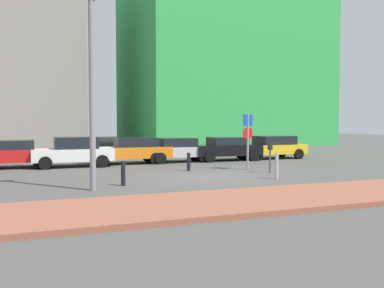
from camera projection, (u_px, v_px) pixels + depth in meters
name	position (u px, v px, depth m)	size (l,w,h in m)	color
ground_plane	(207.00, 177.00, 17.09)	(120.00, 120.00, 0.00)	#4C4947
sidewalk_brick	(283.00, 198.00, 11.93)	(40.00, 3.40, 0.14)	#93513D
parked_car_red	(8.00, 153.00, 20.56)	(4.31, 1.97, 1.39)	red
parked_car_white	(74.00, 151.00, 21.25)	(4.02, 2.01, 1.54)	white
parked_car_orange	(131.00, 150.00, 22.90)	(4.56, 1.95, 1.45)	orange
parked_car_silver	(176.00, 149.00, 23.91)	(4.25, 1.90, 1.39)	#B7BABF
parked_car_black	(226.00, 148.00, 24.90)	(4.18, 2.10, 1.41)	black
parked_car_yellow	(272.00, 147.00, 26.26)	(4.41, 2.11, 1.44)	gold
parking_sign_post	(248.00, 135.00, 19.80)	(0.59, 0.15, 2.69)	gray
parking_meter	(270.00, 154.00, 18.54)	(0.18, 0.14, 1.34)	#4C4C51
street_lamp	(92.00, 73.00, 13.54)	(0.70, 0.36, 6.54)	gray
traffic_bollard_near	(123.00, 173.00, 14.74)	(0.16, 0.16, 0.88)	black
traffic_bollard_mid	(277.00, 166.00, 16.54)	(0.13, 0.13, 1.04)	#B7B7BC
traffic_bollard_far	(189.00, 162.00, 19.42)	(0.17, 0.17, 0.85)	black
building_colorful_midrise	(217.00, 6.00, 47.26)	(19.87, 17.92, 31.36)	green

